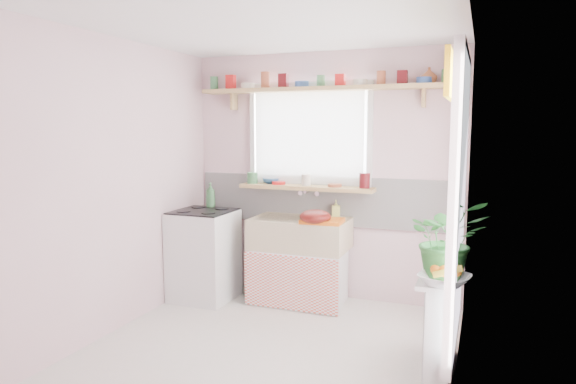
% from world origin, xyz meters
% --- Properties ---
extents(room, '(3.20, 3.20, 3.20)m').
position_xyz_m(room, '(0.66, 0.86, 1.37)').
color(room, silver).
rests_on(room, ground).
extents(sink_unit, '(0.95, 0.65, 1.11)m').
position_xyz_m(sink_unit, '(-0.15, 1.29, 0.43)').
color(sink_unit, white).
rests_on(sink_unit, ground).
extents(cooker, '(0.58, 0.58, 0.93)m').
position_xyz_m(cooker, '(-1.10, 1.05, 0.46)').
color(cooker, white).
rests_on(cooker, ground).
extents(radiator_ledge, '(0.22, 0.95, 0.78)m').
position_xyz_m(radiator_ledge, '(1.30, 0.20, 0.40)').
color(radiator_ledge, white).
rests_on(radiator_ledge, ground).
extents(windowsill, '(1.40, 0.22, 0.04)m').
position_xyz_m(windowsill, '(-0.15, 1.48, 1.14)').
color(windowsill, tan).
rests_on(windowsill, room).
extents(pine_shelf, '(2.52, 0.24, 0.04)m').
position_xyz_m(pine_shelf, '(0.00, 1.47, 2.12)').
color(pine_shelf, tan).
rests_on(pine_shelf, room).
extents(shelf_crockery, '(2.47, 0.11, 0.12)m').
position_xyz_m(shelf_crockery, '(-0.02, 1.47, 2.19)').
color(shelf_crockery, '#3F7F4C').
rests_on(shelf_crockery, pine_shelf).
extents(sill_crockery, '(1.35, 0.11, 0.12)m').
position_xyz_m(sill_crockery, '(-0.15, 1.48, 1.22)').
color(sill_crockery, '#3F7F4C').
rests_on(sill_crockery, windowsill).
extents(dish_tray, '(0.40, 0.31, 0.04)m').
position_xyz_m(dish_tray, '(0.12, 1.16, 0.87)').
color(dish_tray, orange).
rests_on(dish_tray, sink_unit).
extents(colander, '(0.32, 0.32, 0.13)m').
position_xyz_m(colander, '(0.07, 1.10, 0.92)').
color(colander, maroon).
rests_on(colander, sink_unit).
extents(jade_plant, '(0.57, 0.53, 0.53)m').
position_xyz_m(jade_plant, '(1.33, -0.06, 1.04)').
color(jade_plant, '#2C6E2E').
rests_on(jade_plant, radiator_ledge).
extents(fruit_bowl, '(0.39, 0.39, 0.07)m').
position_xyz_m(fruit_bowl, '(1.33, -0.20, 0.81)').
color(fruit_bowl, silver).
rests_on(fruit_bowl, radiator_ledge).
extents(herb_pot, '(0.12, 0.10, 0.19)m').
position_xyz_m(herb_pot, '(1.33, 0.28, 0.87)').
color(herb_pot, '#2A6A2C').
rests_on(herb_pot, radiator_ledge).
extents(soap_bottle_sink, '(0.10, 0.10, 0.18)m').
position_xyz_m(soap_bottle_sink, '(0.16, 1.50, 0.94)').
color(soap_bottle_sink, '#CDCB5B').
rests_on(soap_bottle_sink, sink_unit).
extents(sill_cup, '(0.14, 0.14, 0.09)m').
position_xyz_m(sill_cup, '(-0.76, 1.54, 1.20)').
color(sill_cup, white).
rests_on(sill_cup, windowsill).
extents(sill_bowl, '(0.23, 0.23, 0.06)m').
position_xyz_m(sill_bowl, '(-0.56, 1.54, 1.19)').
color(sill_bowl, '#2E6298').
rests_on(sill_bowl, windowsill).
extents(shelf_vase, '(0.15, 0.15, 0.15)m').
position_xyz_m(shelf_vase, '(1.02, 1.52, 2.22)').
color(shelf_vase, '#A45A32').
rests_on(shelf_vase, pine_shelf).
extents(cooker_bottle, '(0.12, 0.12, 0.26)m').
position_xyz_m(cooker_bottle, '(-1.14, 1.27, 1.04)').
color(cooker_bottle, '#387141').
rests_on(cooker_bottle, cooker).
extents(fruit, '(0.20, 0.14, 0.10)m').
position_xyz_m(fruit, '(1.34, -0.19, 0.87)').
color(fruit, orange).
rests_on(fruit, fruit_bowl).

